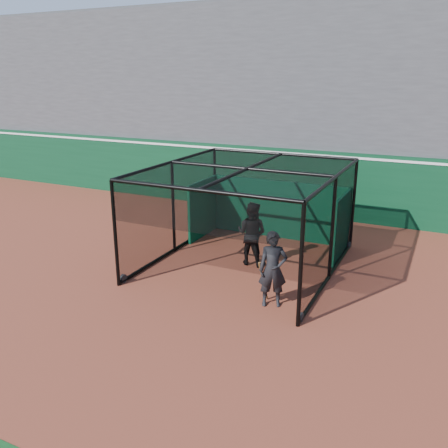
% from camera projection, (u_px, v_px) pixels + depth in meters
% --- Properties ---
extents(ground, '(120.00, 120.00, 0.00)m').
position_uv_depth(ground, '(160.00, 297.00, 11.49)').
color(ground, brown).
rests_on(ground, ground).
extents(outfield_wall, '(50.00, 0.50, 2.50)m').
position_uv_depth(outfield_wall, '(279.00, 179.00, 18.40)').
color(outfield_wall, '#0B3D20').
rests_on(outfield_wall, ground).
extents(grandstand, '(50.00, 7.85, 8.95)m').
position_uv_depth(grandstand, '(310.00, 91.00, 20.69)').
color(grandstand, '#4C4C4F').
rests_on(grandstand, ground).
extents(batting_cage, '(4.85, 5.57, 2.75)m').
position_uv_depth(batting_cage, '(247.00, 218.00, 13.11)').
color(batting_cage, black).
rests_on(batting_cage, ground).
extents(batter, '(0.91, 0.72, 1.81)m').
position_uv_depth(batter, '(252.00, 233.00, 13.27)').
color(batter, black).
rests_on(batter, ground).
extents(on_deck_player, '(0.77, 0.66, 1.80)m').
position_uv_depth(on_deck_player, '(273.00, 270.00, 10.84)').
color(on_deck_player, black).
rests_on(on_deck_player, ground).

